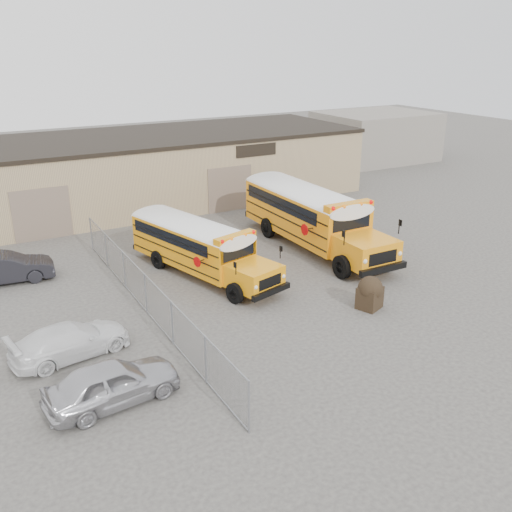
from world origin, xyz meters
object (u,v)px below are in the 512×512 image
tarp_bundle (370,292)px  car_white (70,341)px  car_silver (112,383)px  car_dark (5,268)px  school_bus_left (134,219)px  school_bus_right (251,186)px

tarp_bundle → car_white: bearing=169.6°
car_silver → car_dark: bearing=1.8°
school_bus_left → car_silver: 14.92m
tarp_bundle → car_dark: tarp_bundle is taller
school_bus_left → car_white: 11.90m
school_bus_right → car_dark: 16.08m
tarp_bundle → school_bus_left: bearing=116.4°
tarp_bundle → car_silver: bearing=-173.2°
school_bus_right → tarp_bundle: bearing=-98.8°
car_silver → school_bus_right: bearing=-46.8°
school_bus_left → car_white: (-5.81, -10.35, -0.93)m
school_bus_left → car_white: size_ratio=2.19×
school_bus_right → tarp_bundle: 14.95m
car_white → tarp_bundle: bearing=-110.6°
car_silver → car_dark: car_silver is taller
school_bus_left → school_bus_right: (8.51, 2.18, 0.36)m
school_bus_left → car_dark: bearing=-164.4°
school_bus_left → tarp_bundle: school_bus_left is taller
school_bus_right → car_white: (-14.32, -12.52, -1.29)m
car_white → school_bus_left: bearing=-39.5°
school_bus_right → car_dark: (-15.49, -4.13, -1.20)m
school_bus_left → tarp_bundle: bearing=-63.6°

